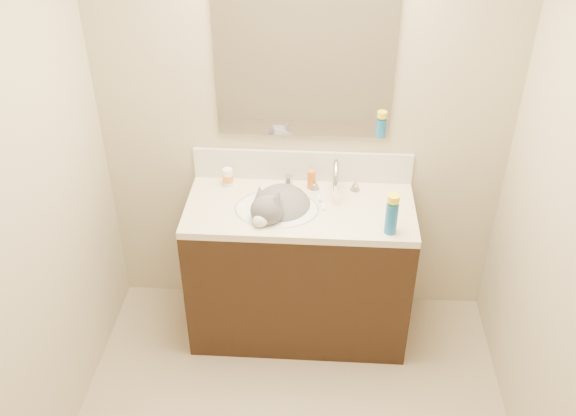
# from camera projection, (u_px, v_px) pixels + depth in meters

# --- Properties ---
(room_shell) EXTENTS (2.24, 2.54, 2.52)m
(room_shell) POSITION_uv_depth(u_px,v_px,m) (289.00, 214.00, 2.19)
(room_shell) COLOR tan
(room_shell) RESTS_ON ground
(vanity_cabinet) EXTENTS (1.20, 0.55, 0.82)m
(vanity_cabinet) POSITION_uv_depth(u_px,v_px,m) (299.00, 272.00, 3.60)
(vanity_cabinet) COLOR black
(vanity_cabinet) RESTS_ON ground
(counter_slab) EXTENTS (1.20, 0.55, 0.04)m
(counter_slab) POSITION_uv_depth(u_px,v_px,m) (300.00, 209.00, 3.36)
(counter_slab) COLOR beige
(counter_slab) RESTS_ON vanity_cabinet
(basin) EXTENTS (0.45, 0.36, 0.14)m
(basin) POSITION_uv_depth(u_px,v_px,m) (277.00, 220.00, 3.37)
(basin) COLOR white
(basin) RESTS_ON vanity_cabinet
(faucet) EXTENTS (0.28, 0.20, 0.21)m
(faucet) POSITION_uv_depth(u_px,v_px,m) (335.00, 180.00, 3.40)
(faucet) COLOR silver
(faucet) RESTS_ON counter_slab
(cat) EXTENTS (0.43, 0.48, 0.34)m
(cat) POSITION_uv_depth(u_px,v_px,m) (279.00, 210.00, 3.36)
(cat) COLOR #535153
(cat) RESTS_ON basin
(backsplash) EXTENTS (1.20, 0.02, 0.18)m
(backsplash) POSITION_uv_depth(u_px,v_px,m) (302.00, 166.00, 3.52)
(backsplash) COLOR silver
(backsplash) RESTS_ON counter_slab
(mirror) EXTENTS (0.90, 0.02, 0.80)m
(mirror) POSITION_uv_depth(u_px,v_px,m) (304.00, 63.00, 3.18)
(mirror) COLOR white
(mirror) RESTS_ON room_shell
(pill_bottle) EXTENTS (0.06, 0.06, 0.10)m
(pill_bottle) POSITION_uv_depth(u_px,v_px,m) (228.00, 177.00, 3.49)
(pill_bottle) COLOR white
(pill_bottle) RESTS_ON counter_slab
(pill_label) EXTENTS (0.07, 0.07, 0.04)m
(pill_label) POSITION_uv_depth(u_px,v_px,m) (228.00, 178.00, 3.50)
(pill_label) COLOR orange
(pill_label) RESTS_ON pill_bottle
(silver_jar) EXTENTS (0.05, 0.05, 0.05)m
(silver_jar) POSITION_uv_depth(u_px,v_px,m) (289.00, 180.00, 3.51)
(silver_jar) COLOR #B7B7BC
(silver_jar) RESTS_ON counter_slab
(amber_bottle) EXTENTS (0.05, 0.05, 0.11)m
(amber_bottle) POSITION_uv_depth(u_px,v_px,m) (311.00, 179.00, 3.47)
(amber_bottle) COLOR orange
(amber_bottle) RESTS_ON counter_slab
(toothbrush) EXTENTS (0.06, 0.15, 0.01)m
(toothbrush) POSITION_uv_depth(u_px,v_px,m) (321.00, 202.00, 3.37)
(toothbrush) COLOR white
(toothbrush) RESTS_ON counter_slab
(toothbrush_head) EXTENTS (0.02, 0.03, 0.01)m
(toothbrush_head) POSITION_uv_depth(u_px,v_px,m) (321.00, 202.00, 3.37)
(toothbrush_head) COLOR #6597D8
(toothbrush_head) RESTS_ON counter_slab
(spray_can) EXTENTS (0.07, 0.07, 0.17)m
(spray_can) POSITION_uv_depth(u_px,v_px,m) (391.00, 218.00, 3.11)
(spray_can) COLOR #165F9E
(spray_can) RESTS_ON counter_slab
(spray_cap) EXTENTS (0.07, 0.07, 0.04)m
(spray_cap) POSITION_uv_depth(u_px,v_px,m) (393.00, 199.00, 3.05)
(spray_cap) COLOR yellow
(spray_cap) RESTS_ON spray_can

